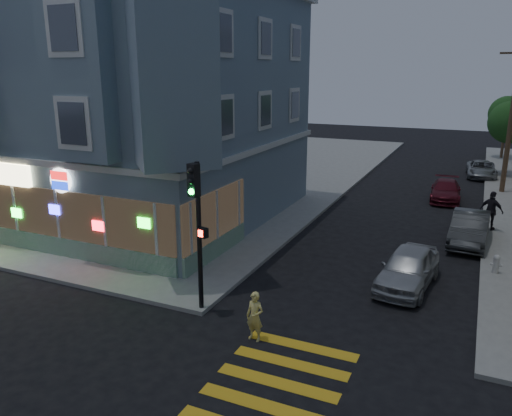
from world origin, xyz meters
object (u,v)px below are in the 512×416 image
Objects in this scene: utility_pole at (512,117)px; traffic_signal at (197,212)px; street_tree_near at (510,123)px; fire_hydrant at (496,263)px; street_tree_far at (507,114)px; parked_car_d at (481,169)px; parked_car_c at (446,191)px; parked_car_a at (408,268)px; running_child at (255,316)px; pedestrian_b at (491,211)px; parked_car_b at (470,228)px.

utility_pole reaches higher than traffic_signal.
street_tree_near is 20.91m from fire_hydrant.
fire_hydrant is (-0.68, -28.62, -3.40)m from street_tree_far.
street_tree_near is 1.25× the size of parked_car_d.
street_tree_far is 1.29× the size of parked_car_c.
running_child is at bearing -115.77° from parked_car_a.
parked_car_a is 3.73m from fire_hydrant.
pedestrian_b is at bearing -92.25° from street_tree_far.
pedestrian_b reaches higher than parked_car_b.
pedestrian_b is 5.76m from fire_hydrant.
parked_car_c is at bearing -106.60° from parked_car_d.
running_child is at bearing -3.90° from traffic_signal.
parked_car_d is at bearing 85.49° from running_child.
running_child is 19.74m from parked_car_c.
street_tree_near is 1.22× the size of parked_car_b.
pedestrian_b is at bearing 70.24° from parked_car_b.
parked_car_c is at bearing -100.99° from street_tree_far.
street_tree_far is at bearing 88.64° from fire_hydrant.
running_child is 0.31× the size of traffic_signal.
traffic_signal is (-7.88, -26.81, 2.80)m from parked_car_d.
running_child is 10.22m from fire_hydrant.
street_tree_near is 1.11× the size of traffic_signal.
street_tree_near reaches higher than parked_car_c.
parked_car_d is at bearing -99.45° from street_tree_far.
utility_pole is 12.42× the size of fire_hydrant.
traffic_signal reaches higher than fire_hydrant.
street_tree_far reaches higher than parked_car_b.
street_tree_near is at bearing 88.11° from fire_hydrant.
parked_car_a is at bearing 54.59° from traffic_signal.
traffic_signal reaches higher than parked_car_b.
fire_hydrant is at bearing 44.45° from parked_car_a.
utility_pole is at bearing 81.60° from traffic_signal.
parked_car_c is (-3.14, -3.20, -4.20)m from utility_pole.
parked_car_d is (-1.30, 4.99, -4.21)m from utility_pole.
traffic_signal is at bearing -140.38° from fire_hydrant.
fire_hydrant is at bearing 54.03° from traffic_signal.
parked_car_c is (-3.34, -9.20, -3.34)m from street_tree_near.
utility_pole reaches higher than parked_car_d.
running_child is 0.79× the size of pedestrian_b.
traffic_signal is 6.61× the size of fire_hydrant.
parked_car_a is 0.87× the size of traffic_signal.
parked_car_a is at bearing -98.92° from street_tree_near.
parked_car_c is at bearing 103.12° from fire_hydrant.
parked_car_a is (-2.70, -8.05, -0.38)m from pedestrian_b.
parked_car_d is 19.62m from fire_hydrant.
parked_car_b is 3.76m from fire_hydrant.
parked_car_b is 7.98m from parked_car_c.
running_child is 0.35× the size of parked_car_d.
parked_car_a is (-3.60, -22.94, -3.23)m from street_tree_near.
street_tree_far is at bearing 89.74° from traffic_signal.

